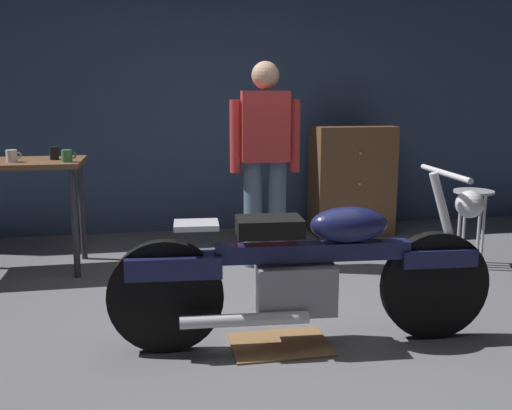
# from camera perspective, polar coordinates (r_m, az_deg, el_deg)

# --- Properties ---
(ground_plane) EXTENTS (12.00, 12.00, 0.00)m
(ground_plane) POSITION_cam_1_polar(r_m,az_deg,el_deg) (3.54, 1.38, -12.61)
(ground_plane) COLOR slate
(back_wall) EXTENTS (8.00, 0.12, 3.10)m
(back_wall) POSITION_cam_1_polar(r_m,az_deg,el_deg) (6.01, -4.25, 12.29)
(back_wall) COLOR #384C70
(back_wall) RESTS_ON ground_plane
(motorcycle) EXTENTS (2.19, 0.60, 1.00)m
(motorcycle) POSITION_cam_1_polar(r_m,az_deg,el_deg) (3.25, 5.14, -6.38)
(motorcycle) COLOR black
(motorcycle) RESTS_ON ground_plane
(person_standing) EXTENTS (0.57, 0.25, 1.67)m
(person_standing) POSITION_cam_1_polar(r_m,az_deg,el_deg) (4.64, 0.91, 4.96)
(person_standing) COLOR slate
(person_standing) RESTS_ON ground_plane
(shop_stool) EXTENTS (0.32, 0.32, 0.64)m
(shop_stool) POSITION_cam_1_polar(r_m,az_deg,el_deg) (5.02, 20.80, -0.22)
(shop_stool) COLOR #B2B2B7
(shop_stool) RESTS_ON ground_plane
(wooden_dresser) EXTENTS (0.80, 0.47, 1.10)m
(wooden_dresser) POSITION_cam_1_polar(r_m,az_deg,el_deg) (5.89, 9.52, 2.44)
(wooden_dresser) COLOR brown
(wooden_dresser) RESTS_ON ground_plane
(drip_tray) EXTENTS (0.56, 0.40, 0.01)m
(drip_tray) POSITION_cam_1_polar(r_m,az_deg,el_deg) (3.37, 2.38, -13.73)
(drip_tray) COLOR olive
(drip_tray) RESTS_ON ground_plane
(mug_green_speckled) EXTENTS (0.11, 0.08, 0.09)m
(mug_green_speckled) POSITION_cam_1_polar(r_m,az_deg,el_deg) (4.65, -18.32, 4.68)
(mug_green_speckled) COLOR #3D7F4C
(mug_green_speckled) RESTS_ON workbench
(mug_white_ceramic) EXTENTS (0.11, 0.08, 0.09)m
(mug_white_ceramic) POSITION_cam_1_polar(r_m,az_deg,el_deg) (4.79, -23.17, 4.53)
(mug_white_ceramic) COLOR white
(mug_white_ceramic) RESTS_ON workbench
(mug_black_matte) EXTENTS (0.11, 0.07, 0.10)m
(mug_black_matte) POSITION_cam_1_polar(r_m,az_deg,el_deg) (4.84, -19.46, 4.90)
(mug_black_matte) COLOR black
(mug_black_matte) RESTS_ON workbench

